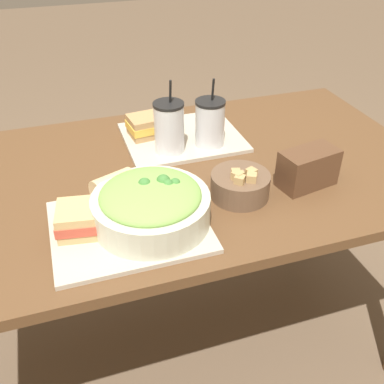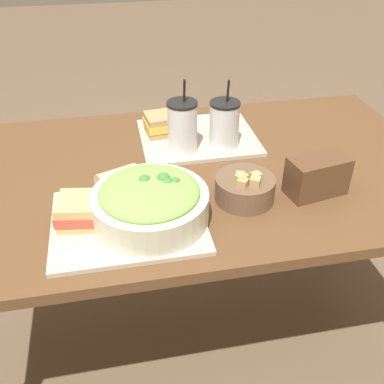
{
  "view_description": "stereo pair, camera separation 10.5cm",
  "coord_description": "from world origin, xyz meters",
  "views": [
    {
      "loc": [
        -0.29,
        -1.05,
        1.43
      ],
      "look_at": [
        -0.02,
        -0.22,
        0.84
      ],
      "focal_mm": 42.0,
      "sensor_mm": 36.0,
      "label": 1
    },
    {
      "loc": [
        -0.19,
        -1.08,
        1.43
      ],
      "look_at": [
        -0.02,
        -0.22,
        0.84
      ],
      "focal_mm": 42.0,
      "sensor_mm": 36.0,
      "label": 2
    }
  ],
  "objects": [
    {
      "name": "salad_bowl",
      "position": [
        -0.12,
        -0.22,
        0.82
      ],
      "size": [
        0.28,
        0.28,
        0.11
      ],
      "color": "beige",
      "rests_on": "tray_near"
    },
    {
      "name": "sandwich_near",
      "position": [
        -0.27,
        -0.21,
        0.8
      ],
      "size": [
        0.14,
        0.12,
        0.06
      ],
      "rotation": [
        0.0,
        0.0,
        -0.16
      ],
      "color": "tan",
      "rests_on": "tray_near"
    },
    {
      "name": "ground_plane",
      "position": [
        0.0,
        0.0,
        0.0
      ],
      "size": [
        12.0,
        12.0,
        0.0
      ],
      "primitive_type": "plane",
      "color": "brown"
    },
    {
      "name": "drink_cup_red",
      "position": [
        0.14,
        0.1,
        0.84
      ],
      "size": [
        0.09,
        0.09,
        0.21
      ],
      "color": "silver",
      "rests_on": "tray_far"
    },
    {
      "name": "drink_cup_dark",
      "position": [
        0.01,
        0.1,
        0.84
      ],
      "size": [
        0.09,
        0.09,
        0.22
      ],
      "color": "silver",
      "rests_on": "tray_far"
    },
    {
      "name": "dining_table",
      "position": [
        0.0,
        0.0,
        0.66
      ],
      "size": [
        1.49,
        0.83,
        0.76
      ],
      "color": "brown",
      "rests_on": "ground_plane"
    },
    {
      "name": "baguette_near",
      "position": [
        -0.19,
        -0.11,
        0.81
      ],
      "size": [
        0.12,
        0.11,
        0.07
      ],
      "rotation": [
        0.0,
        0.0,
        1.95
      ],
      "color": "#DBBC84",
      "rests_on": "tray_near"
    },
    {
      "name": "tray_far",
      "position": [
        0.08,
        0.18,
        0.77
      ],
      "size": [
        0.36,
        0.3,
        0.01
      ],
      "color": "#BCB29E",
      "rests_on": "dining_table"
    },
    {
      "name": "chip_bag",
      "position": [
        0.32,
        -0.18,
        0.81
      ],
      "size": [
        0.17,
        0.11,
        0.1
      ],
      "rotation": [
        0.0,
        0.0,
        0.19
      ],
      "color": "brown",
      "rests_on": "dining_table"
    },
    {
      "name": "soup_bowl",
      "position": [
        0.13,
        -0.17,
        0.8
      ],
      "size": [
        0.15,
        0.15,
        0.09
      ],
      "color": "brown",
      "rests_on": "dining_table"
    },
    {
      "name": "tray_near",
      "position": [
        -0.18,
        -0.22,
        0.77
      ],
      "size": [
        0.36,
        0.3,
        0.01
      ],
      "color": "#BCB29E",
      "rests_on": "dining_table"
    },
    {
      "name": "sandwich_far",
      "position": [
        -0.02,
        0.22,
        0.8
      ],
      "size": [
        0.15,
        0.11,
        0.06
      ],
      "rotation": [
        0.0,
        0.0,
        0.12
      ],
      "color": "tan",
      "rests_on": "tray_far"
    }
  ]
}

